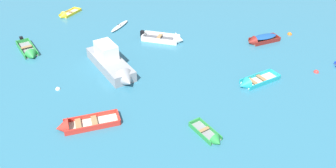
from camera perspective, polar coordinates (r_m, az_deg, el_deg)
name	(u,v)px	position (r m, az deg, el deg)	size (l,w,h in m)	color
rowboat_turquoise_far_right	(251,83)	(28.65, 13.66, 0.17)	(3.67, 3.49, 1.17)	beige
rowboat_maroon_foreground_center	(260,40)	(35.64, 15.14, 7.20)	(3.49, 2.95, 1.15)	#99754C
rowboat_white_back_row_left	(170,39)	(34.66, 0.36, 7.53)	(4.52, 1.73, 1.39)	#4C4C51
rowboat_red_distant_center	(75,126)	(24.44, -15.35, -6.75)	(4.40, 3.26, 1.24)	beige
rowboat_green_near_camera	(212,137)	(22.96, 7.35, -8.87)	(2.63, 2.59, 0.90)	gray
rowboat_yellow_back_row_center	(65,15)	(42.31, -16.81, 10.97)	(1.84, 3.30, 1.02)	beige
motor_launch_grey_near_right	(112,64)	(29.79, -9.32, 3.37)	(6.15, 6.23, 2.50)	gray
kayak_white_far_back	(120,26)	(38.12, -8.10, 9.59)	(1.23, 3.36, 0.32)	white
rowboat_green_outer_left	(30,53)	(34.80, -22.16, 4.90)	(3.73, 3.71, 1.14)	gray
mooring_buoy_near_foreground	(316,72)	(32.25, 23.55, 1.82)	(0.45, 0.45, 0.45)	red
mooring_buoy_between_boats_left	(58,89)	(28.80, -17.94, -0.84)	(0.39, 0.39, 0.39)	silver
mooring_buoy_outer_edge	(290,34)	(38.37, 19.68, 7.81)	(0.47, 0.47, 0.47)	orange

